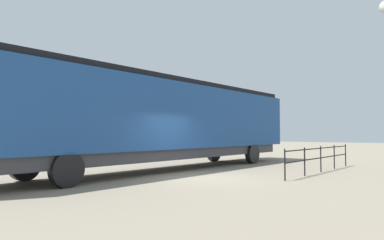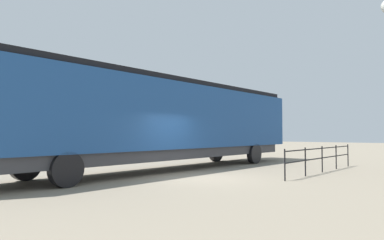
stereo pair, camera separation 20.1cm
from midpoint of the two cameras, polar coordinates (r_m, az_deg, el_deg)
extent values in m
plane|color=gray|center=(13.61, 1.08, -9.07)|extent=(120.00, 120.00, 0.00)
cube|color=navy|center=(16.44, -4.71, 0.53)|extent=(2.87, 17.91, 2.81)
cube|color=black|center=(22.88, 9.03, -1.26)|extent=(2.76, 2.01, 1.97)
cube|color=black|center=(16.58, -4.70, 5.80)|extent=(2.59, 17.19, 0.24)
cube|color=#38383D|center=(16.44, -4.73, -5.16)|extent=(2.59, 16.48, 0.45)
cylinder|color=black|center=(21.71, 3.18, -5.02)|extent=(0.30, 1.10, 1.10)
cylinder|color=black|center=(20.34, 9.14, -5.19)|extent=(0.30, 1.10, 1.10)
cylinder|color=black|center=(14.03, -25.12, -6.40)|extent=(0.30, 1.10, 1.10)
cylinder|color=black|center=(11.79, -19.49, -7.33)|extent=(0.30, 1.10, 1.10)
cube|color=black|center=(16.49, 19.15, -4.19)|extent=(0.04, 7.28, 0.04)
cube|color=black|center=(16.51, 19.17, -5.61)|extent=(0.04, 7.28, 0.04)
cylinder|color=black|center=(13.14, 13.89, -6.82)|extent=(0.05, 0.05, 1.11)
cylinder|color=black|center=(14.81, 16.83, -6.26)|extent=(0.05, 0.05, 1.11)
cylinder|color=black|center=(16.51, 19.17, -5.80)|extent=(0.05, 0.05, 1.11)
cylinder|color=black|center=(18.24, 21.06, -5.42)|extent=(0.05, 0.05, 1.11)
cylinder|color=black|center=(19.98, 22.62, -5.10)|extent=(0.05, 0.05, 1.11)
camera|label=1|loc=(0.10, -90.42, 0.02)|focal=34.10mm
camera|label=2|loc=(0.10, 89.58, -0.02)|focal=34.10mm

